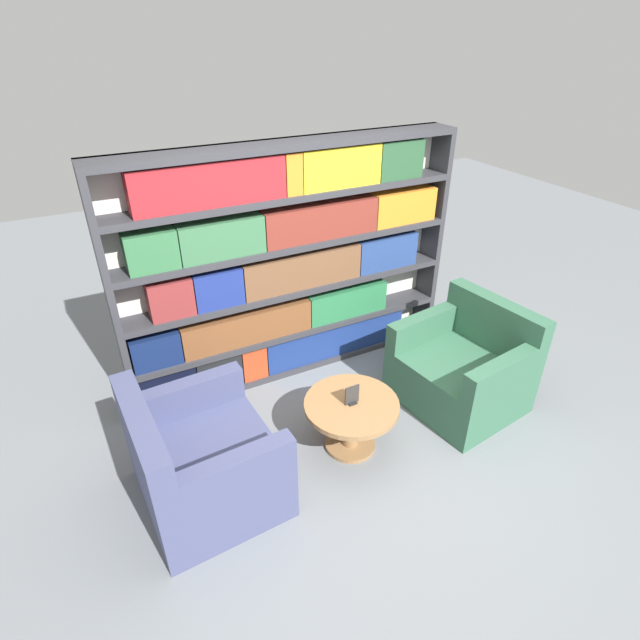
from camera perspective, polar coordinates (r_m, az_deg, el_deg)
name	(u,v)px	position (r m, az deg, el deg)	size (l,w,h in m)	color
ground_plane	(378,466)	(3.75, 6.61, -16.23)	(14.00, 14.00, 0.00)	slate
bookshelf	(288,268)	(4.16, -3.72, 6.00)	(2.89, 0.30, 1.99)	silver
armchair_left	(202,463)	(3.42, -13.32, -15.65)	(0.88, 0.96, 0.85)	#42476B
armchair_right	(463,370)	(4.24, 16.00, -5.51)	(0.94, 1.01, 0.85)	#336047
coffee_table	(351,415)	(3.67, 3.58, -10.82)	(0.68, 0.68, 0.41)	olive
table_sign	(352,396)	(3.55, 3.67, -8.67)	(0.11, 0.06, 0.15)	black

